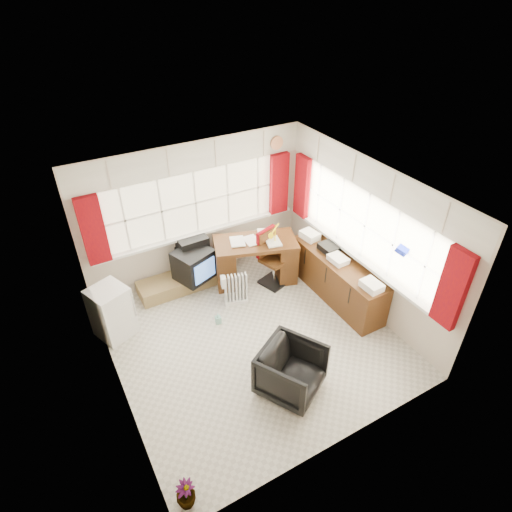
{
  "coord_description": "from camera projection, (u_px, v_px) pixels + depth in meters",
  "views": [
    {
      "loc": [
        -2.25,
        -4.08,
        4.85
      ],
      "look_at": [
        0.36,
        0.55,
        1.11
      ],
      "focal_mm": 30.0,
      "sensor_mm": 36.0,
      "label": 1
    }
  ],
  "objects": [
    {
      "name": "ground",
      "position": [
        253.0,
        339.0,
        6.6
      ],
      "size": [
        4.0,
        4.0,
        0.0
      ],
      "primitive_type": "plane",
      "color": "beige",
      "rests_on": "ground"
    },
    {
      "name": "room_walls",
      "position": [
        253.0,
        260.0,
        5.74
      ],
      "size": [
        4.0,
        4.0,
        4.0
      ],
      "color": "beige",
      "rests_on": "ground"
    },
    {
      "name": "window_back",
      "position": [
        199.0,
        229.0,
        7.44
      ],
      "size": [
        3.7,
        0.12,
        3.6
      ],
      "color": "#FFF3C9",
      "rests_on": "room_walls"
    },
    {
      "name": "window_right",
      "position": [
        359.0,
        254.0,
        6.84
      ],
      "size": [
        0.12,
        3.7,
        3.6
      ],
      "color": "#FFF3C9",
      "rests_on": "room_walls"
    },
    {
      "name": "curtains",
      "position": [
        275.0,
        216.0,
        6.8
      ],
      "size": [
        3.83,
        3.83,
        1.15
      ],
      "color": "#920908",
      "rests_on": "room_walls"
    },
    {
      "name": "overhead_cabinets",
      "position": [
        278.0,
        168.0,
        6.4
      ],
      "size": [
        3.98,
        3.98,
        0.48
      ],
      "color": "silver",
      "rests_on": "room_walls"
    },
    {
      "name": "desk",
      "position": [
        255.0,
        258.0,
        7.58
      ],
      "size": [
        1.57,
        1.12,
        0.85
      ],
      "color": "#563114",
      "rests_on": "ground"
    },
    {
      "name": "desk_lamp",
      "position": [
        275.0,
        229.0,
        7.18
      ],
      "size": [
        0.16,
        0.14,
        0.38
      ],
      "color": "yellow",
      "rests_on": "desk"
    },
    {
      "name": "task_chair",
      "position": [
        270.0,
        255.0,
        7.49
      ],
      "size": [
        0.55,
        0.57,
        1.04
      ],
      "color": "black",
      "rests_on": "ground"
    },
    {
      "name": "office_chair",
      "position": [
        291.0,
        371.0,
        5.64
      ],
      "size": [
        1.05,
        1.06,
        0.72
      ],
      "primitive_type": "imported",
      "rotation": [
        0.0,
        0.0,
        0.52
      ],
      "color": "black",
      "rests_on": "ground"
    },
    {
      "name": "radiator",
      "position": [
        236.0,
        291.0,
        7.17
      ],
      "size": [
        0.41,
        0.25,
        0.58
      ],
      "color": "white",
      "rests_on": "ground"
    },
    {
      "name": "credenza",
      "position": [
        337.0,
        278.0,
        7.22
      ],
      "size": [
        0.5,
        2.0,
        0.85
      ],
      "color": "#563114",
      "rests_on": "ground"
    },
    {
      "name": "file_tray",
      "position": [
        329.0,
        248.0,
        7.22
      ],
      "size": [
        0.26,
        0.33,
        0.11
      ],
      "primitive_type": "cube",
      "rotation": [
        0.0,
        0.0,
        0.02
      ],
      "color": "black",
      "rests_on": "credenza"
    },
    {
      "name": "tv_bench",
      "position": [
        179.0,
        283.0,
        7.54
      ],
      "size": [
        1.4,
        0.5,
        0.25
      ],
      "primitive_type": "cube",
      "color": "#997C4C",
      "rests_on": "ground"
    },
    {
      "name": "crt_tv",
      "position": [
        194.0,
        265.0,
        7.32
      ],
      "size": [
        0.74,
        0.71,
        0.53
      ],
      "color": "black",
      "rests_on": "tv_bench"
    },
    {
      "name": "hifi_stack",
      "position": [
        193.0,
        254.0,
        7.52
      ],
      "size": [
        0.62,
        0.4,
        0.64
      ],
      "color": "black",
      "rests_on": "tv_bench"
    },
    {
      "name": "mini_fridge",
      "position": [
        112.0,
        312.0,
        6.47
      ],
      "size": [
        0.66,
        0.66,
        0.86
      ],
      "color": "white",
      "rests_on": "ground"
    },
    {
      "name": "spray_bottle_a",
      "position": [
        179.0,
        284.0,
        7.45
      ],
      "size": [
        0.17,
        0.17,
        0.32
      ],
      "primitive_type": "imported",
      "rotation": [
        0.0,
        0.0,
        0.66
      ],
      "color": "white",
      "rests_on": "ground"
    },
    {
      "name": "spray_bottle_b",
      "position": [
        218.0,
        318.0,
        6.84
      ],
      "size": [
        0.1,
        0.1,
        0.19
      ],
      "primitive_type": "imported",
      "rotation": [
        0.0,
        0.0,
        -0.14
      ],
      "color": "#85C7B9",
      "rests_on": "ground"
    },
    {
      "name": "flower_vase",
      "position": [
        186.0,
        494.0,
        4.51
      ],
      "size": [
        0.26,
        0.26,
        0.38
      ],
      "primitive_type": "imported",
      "rotation": [
        0.0,
        0.0,
        0.23
      ],
      "color": "black",
      "rests_on": "ground"
    }
  ]
}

